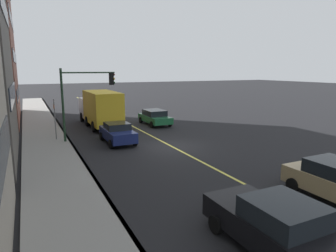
% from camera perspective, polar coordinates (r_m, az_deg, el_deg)
% --- Properties ---
extents(ground, '(200.00, 200.00, 0.00)m').
position_cam_1_polar(ground, '(20.28, 0.62, -3.92)').
color(ground, black).
extents(sidewalk_slab, '(80.00, 3.19, 0.15)m').
position_cam_1_polar(sidewalk_slab, '(18.32, -21.38, -6.05)').
color(sidewalk_slab, gray).
rests_on(sidewalk_slab, ground).
extents(curb_edge, '(80.00, 0.16, 0.15)m').
position_cam_1_polar(curb_edge, '(18.48, -16.68, -5.62)').
color(curb_edge, slate).
rests_on(curb_edge, ground).
extents(lane_stripe_center, '(80.00, 0.16, 0.01)m').
position_cam_1_polar(lane_stripe_center, '(20.28, 0.62, -3.90)').
color(lane_stripe_center, '#D8CC4C').
rests_on(lane_stripe_center, ground).
extents(car_tan, '(3.97, 2.06, 1.58)m').
position_cam_1_polar(car_tan, '(13.78, 29.69, -9.08)').
color(car_tan, tan).
rests_on(car_tan, ground).
extents(car_green, '(4.30, 2.00, 1.40)m').
position_cam_1_polar(car_green, '(28.13, -2.57, 1.77)').
color(car_green, '#1E6038').
rests_on(car_green, ground).
extents(car_black, '(4.71, 2.11, 1.63)m').
position_cam_1_polar(car_black, '(9.33, 20.38, -17.75)').
color(car_black, black).
rests_on(car_black, ground).
extents(car_navy, '(3.94, 1.89, 1.45)m').
position_cam_1_polar(car_navy, '(21.33, -9.71, -1.28)').
color(car_navy, navy).
rests_on(car_navy, ground).
extents(truck_yellow, '(8.21, 2.53, 3.24)m').
position_cam_1_polar(truck_yellow, '(27.88, -12.95, 3.46)').
color(truck_yellow, silver).
rests_on(truck_yellow, ground).
extents(traffic_light_mast, '(0.28, 3.84, 5.25)m').
position_cam_1_polar(traffic_light_mast, '(21.95, -15.82, 6.37)').
color(traffic_light_mast, '#1E3823').
rests_on(traffic_light_mast, ground).
extents(street_sign_post, '(0.60, 0.08, 3.10)m').
position_cam_1_polar(street_sign_post, '(22.88, -20.98, 1.70)').
color(street_sign_post, slate).
rests_on(street_sign_post, ground).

